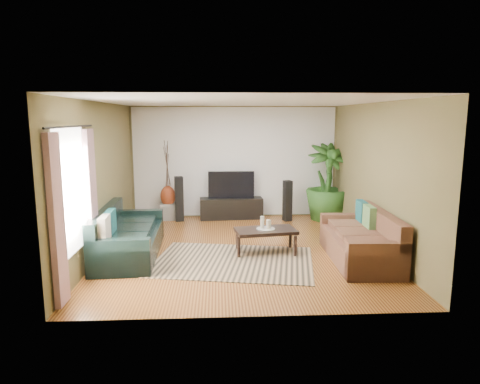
{
  "coord_description": "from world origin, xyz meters",
  "views": [
    {
      "loc": [
        -0.41,
        -7.67,
        2.42
      ],
      "look_at": [
        0.0,
        0.2,
        1.05
      ],
      "focal_mm": 32.0,
      "sensor_mm": 36.0,
      "label": 1
    }
  ],
  "objects": [
    {
      "name": "speaker_right",
      "position": [
        1.23,
        2.19,
        0.48
      ],
      "size": [
        0.22,
        0.23,
        0.96
      ],
      "primitive_type": "cube",
      "rotation": [
        0.0,
        0.0,
        0.28
      ],
      "color": "black",
      "rests_on": "floor"
    },
    {
      "name": "sofa_right",
      "position": [
        2.0,
        -0.71,
        0.42
      ],
      "size": [
        1.01,
        2.11,
        0.85
      ],
      "primitive_type": "cube",
      "rotation": [
        0.0,
        0.0,
        -1.61
      ],
      "color": "brown",
      "rests_on": "floor"
    },
    {
      "name": "curtain_far",
      "position": [
        -2.43,
        -0.85,
        1.15
      ],
      "size": [
        0.08,
        0.35,
        2.2
      ],
      "primitive_type": "cube",
      "color": "gray",
      "rests_on": "ground"
    },
    {
      "name": "curtain_rod",
      "position": [
        -2.43,
        -1.6,
        2.3
      ],
      "size": [
        0.03,
        1.9,
        0.03
      ],
      "primitive_type": "cylinder",
      "rotation": [
        1.57,
        0.0,
        0.0
      ],
      "color": "black",
      "rests_on": "ground"
    },
    {
      "name": "wall_right",
      "position": [
        2.5,
        0.0,
        1.35
      ],
      "size": [
        0.0,
        5.5,
        5.5
      ],
      "primitive_type": "plane",
      "rotation": [
        1.57,
        0.0,
        -1.57
      ],
      "color": "brown",
      "rests_on": "ground"
    },
    {
      "name": "wall_front",
      "position": [
        0.0,
        -2.75,
        1.35
      ],
      "size": [
        5.0,
        0.0,
        5.0
      ],
      "primitive_type": "plane",
      "rotation": [
        -1.57,
        0.0,
        0.0
      ],
      "color": "brown",
      "rests_on": "ground"
    },
    {
      "name": "backwall_panel",
      "position": [
        0.0,
        2.74,
        1.35
      ],
      "size": [
        4.9,
        0.0,
        4.9
      ],
      "primitive_type": "plane",
      "rotation": [
        1.57,
        0.0,
        0.0
      ],
      "color": "white",
      "rests_on": "ground"
    },
    {
      "name": "potted_plant",
      "position": [
        2.19,
        2.25,
        0.91
      ],
      "size": [
        1.16,
        1.16,
        1.83
      ],
      "primitive_type": "imported",
      "rotation": [
        0.0,
        0.0,
        0.15
      ],
      "color": "#214B19",
      "rests_on": "floor"
    },
    {
      "name": "wall_back",
      "position": [
        0.0,
        2.75,
        1.35
      ],
      "size": [
        5.0,
        0.0,
        5.0
      ],
      "primitive_type": "plane",
      "rotation": [
        1.57,
        0.0,
        0.0
      ],
      "color": "brown",
      "rests_on": "ground"
    },
    {
      "name": "floor",
      "position": [
        0.0,
        0.0,
        0.0
      ],
      "size": [
        5.5,
        5.5,
        0.0
      ],
      "primitive_type": "plane",
      "color": "#9F5F29",
      "rests_on": "ground"
    },
    {
      "name": "ceiling",
      "position": [
        0.0,
        0.0,
        2.7
      ],
      "size": [
        5.5,
        5.5,
        0.0
      ],
      "primitive_type": "plane",
      "rotation": [
        3.14,
        0.0,
        0.0
      ],
      "color": "white",
      "rests_on": "ground"
    },
    {
      "name": "candle_short",
      "position": [
        0.51,
        -0.17,
        0.52
      ],
      "size": [
        0.07,
        0.07,
        0.14
      ],
      "primitive_type": "cylinder",
      "color": "beige",
      "rests_on": "candle_tray"
    },
    {
      "name": "coffee_table",
      "position": [
        0.44,
        -0.23,
        0.22
      ],
      "size": [
        1.15,
        0.74,
        0.44
      ],
      "primitive_type": "cube",
      "rotation": [
        0.0,
        0.0,
        0.15
      ],
      "color": "black",
      "rests_on": "floor"
    },
    {
      "name": "plant_pot",
      "position": [
        2.19,
        2.25,
        0.13
      ],
      "size": [
        0.34,
        0.34,
        0.26
      ],
      "primitive_type": "cylinder",
      "color": "black",
      "rests_on": "floor"
    },
    {
      "name": "tv_stand",
      "position": [
        -0.09,
        2.5,
        0.25
      ],
      "size": [
        1.53,
        0.55,
        0.5
      ],
      "primitive_type": "cube",
      "rotation": [
        0.0,
        0.0,
        0.06
      ],
      "color": "black",
      "rests_on": "floor"
    },
    {
      "name": "area_rug",
      "position": [
        -0.16,
        -0.7,
        0.01
      ],
      "size": [
        2.96,
        2.33,
        0.01
      ],
      "primitive_type": "cube",
      "rotation": [
        0.0,
        0.0,
        -0.18
      ],
      "color": "tan",
      "rests_on": "floor"
    },
    {
      "name": "candle_tall",
      "position": [
        0.38,
        -0.2,
        0.56
      ],
      "size": [
        0.07,
        0.07,
        0.22
      ],
      "primitive_type": "cylinder",
      "color": "beige",
      "rests_on": "candle_tray"
    },
    {
      "name": "candle_mid",
      "position": [
        0.48,
        -0.27,
        0.54
      ],
      "size": [
        0.07,
        0.07,
        0.17
      ],
      "primitive_type": "cylinder",
      "color": "beige",
      "rests_on": "candle_tray"
    },
    {
      "name": "sofa_left",
      "position": [
        -1.98,
        -0.25,
        0.42
      ],
      "size": [
        1.05,
        2.31,
        0.85
      ],
      "primitive_type": "cube",
      "rotation": [
        0.0,
        0.0,
        1.61
      ],
      "color": "black",
      "rests_on": "floor"
    },
    {
      "name": "curtain_near",
      "position": [
        -2.43,
        -2.35,
        1.15
      ],
      "size": [
        0.08,
        0.35,
        2.2
      ],
      "primitive_type": "cube",
      "color": "gray",
      "rests_on": "ground"
    },
    {
      "name": "speaker_left",
      "position": [
        -1.33,
        2.31,
        0.53
      ],
      "size": [
        0.23,
        0.24,
        1.06
      ],
      "primitive_type": "cube",
      "rotation": [
        0.0,
        0.0,
        0.2
      ],
      "color": "black",
      "rests_on": "floor"
    },
    {
      "name": "television",
      "position": [
        -0.09,
        2.5,
        0.83
      ],
      "size": [
        1.11,
        0.06,
        0.65
      ],
      "primitive_type": "cube",
      "color": "black",
      "rests_on": "tv_stand"
    },
    {
      "name": "vase",
      "position": [
        -1.61,
        2.5,
        0.57
      ],
      "size": [
        0.36,
        0.36,
        0.5
      ],
      "primitive_type": "ellipsoid",
      "color": "maroon",
      "rests_on": "pedestal"
    },
    {
      "name": "window_pane",
      "position": [
        -2.48,
        -1.6,
        1.4
      ],
      "size": [
        0.0,
        1.8,
        1.8
      ],
      "primitive_type": "plane",
      "rotation": [
        1.57,
        0.0,
        1.57
      ],
      "color": "white",
      "rests_on": "ground"
    },
    {
      "name": "wall_left",
      "position": [
        -2.5,
        0.0,
        1.35
      ],
      "size": [
        0.0,
        5.5,
        5.5
      ],
      "primitive_type": "plane",
      "rotation": [
        1.57,
        0.0,
        1.57
      ],
      "color": "brown",
      "rests_on": "ground"
    },
    {
      "name": "side_table",
      "position": [
        -1.86,
        1.15,
        0.24
      ],
      "size": [
        0.53,
        0.53,
        0.49
      ],
      "primitive_type": "cube",
      "rotation": [
        0.0,
        0.0,
        0.16
      ],
      "color": "brown",
      "rests_on": "floor"
    },
    {
      "name": "pedestal",
      "position": [
        -1.61,
        2.5,
        0.19
      ],
      "size": [
        0.43,
        0.43,
        0.39
      ],
      "primitive_type": "cube",
      "rotation": [
        0.0,
        0.0,
        0.1
      ],
      "color": "gray",
      "rests_on": "floor"
    },
    {
      "name": "candle_tray",
      "position": [
        0.44,
        -0.23,
        0.45
      ],
      "size": [
        0.33,
        0.33,
        0.01
      ],
      "primitive_type": "cylinder",
      "color": "gray",
      "rests_on": "coffee_table"
    }
  ]
}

